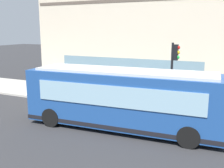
{
  "coord_description": "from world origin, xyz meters",
  "views": [
    {
      "loc": [
        -12.08,
        -7.65,
        5.04
      ],
      "look_at": [
        2.37,
        -1.0,
        1.72
      ],
      "focal_mm": 42.1,
      "sensor_mm": 36.0,
      "label": 1
    }
  ],
  "objects": [
    {
      "name": "traffic_light_near_corner",
      "position": [
        3.11,
        -4.61,
        3.04
      ],
      "size": [
        0.32,
        0.49,
        4.15
      ],
      "color": "black",
      "rests_on": "sidewalk_curb"
    },
    {
      "name": "pedestrian_near_hydrant",
      "position": [
        6.32,
        5.77,
        1.06
      ],
      "size": [
        0.32,
        0.32,
        1.6
      ],
      "color": "#B23338",
      "rests_on": "sidewalk_curb"
    },
    {
      "name": "ground",
      "position": [
        0.0,
        0.0,
        0.0
      ],
      "size": [
        120.0,
        120.0,
        0.0
      ],
      "primitive_type": "plane",
      "color": "#2D2D30"
    },
    {
      "name": "sidewalk_curb",
      "position": [
        4.93,
        0.0,
        0.07
      ],
      "size": [
        4.67,
        40.0,
        0.15
      ],
      "primitive_type": "cube",
      "color": "#B2ADA3",
      "rests_on": "ground"
    },
    {
      "name": "pedestrian_near_building_entrance",
      "position": [
        5.22,
        -6.15,
        1.17
      ],
      "size": [
        0.32,
        0.32,
        1.76
      ],
      "color": "gold",
      "rests_on": "sidewalk_curb"
    },
    {
      "name": "pedestrian_walking_along_curb",
      "position": [
        5.3,
        3.37,
        1.14
      ],
      "size": [
        0.32,
        0.32,
        1.72
      ],
      "color": "black",
      "rests_on": "sidewalk_curb"
    },
    {
      "name": "city_bus_nearside",
      "position": [
        -0.11,
        -2.74,
        1.55
      ],
      "size": [
        3.09,
        10.16,
        3.07
      ],
      "color": "#1E478C",
      "rests_on": "ground"
    },
    {
      "name": "fire_hydrant",
      "position": [
        3.49,
        -5.85,
        0.51
      ],
      "size": [
        0.35,
        0.35,
        0.74
      ],
      "color": "yellow",
      "rests_on": "sidewalk_curb"
    },
    {
      "name": "building_corner",
      "position": [
        12.03,
        0.0,
        6.54
      ],
      "size": [
        9.57,
        16.9,
        13.1
      ],
      "color": "beige",
      "rests_on": "ground"
    }
  ]
}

